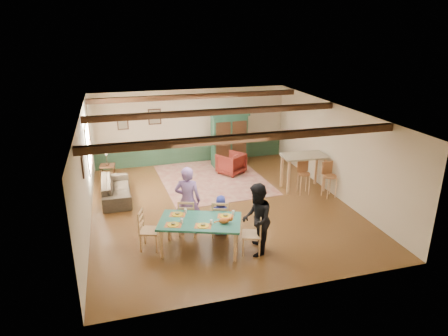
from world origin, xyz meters
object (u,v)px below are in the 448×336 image
object	(u,v)px
armoire	(229,140)
armchair	(231,163)
counter_table	(303,172)
dining_chair_far_left	(188,217)
dining_chair_far_right	(221,218)
person_child	(221,215)
bar_stool_right	(330,180)
table_lamp	(106,157)
person_woman	(257,220)
dining_table	(200,236)
dining_chair_end_left	(150,230)
dining_chair_end_right	(252,234)
end_table	(108,173)
bar_stool_left	(304,178)
sofa	(116,189)
cat	(224,220)
person_man	(188,201)

from	to	relation	value
armoire	armchair	xyz separation A→B (m)	(-0.18, -0.87, -0.60)
counter_table	dining_chair_far_left	bearing A→B (deg)	-154.84
armchair	counter_table	bearing A→B (deg)	98.57
dining_chair_far_right	counter_table	size ratio (longest dim) A/B	0.71
dining_chair_far_left	armchair	xyz separation A→B (m)	(2.22, 3.77, -0.11)
person_child	armchair	bearing A→B (deg)	-90.04
armchair	bar_stool_right	bearing A→B (deg)	96.00
person_child	table_lamp	xyz separation A→B (m)	(-2.62, 4.33, 0.33)
person_woman	dining_chair_far_right	bearing A→B (deg)	-130.27
dining_table	dining_chair_end_left	distance (m)	1.15
dining_chair_far_left	bar_stool_right	bearing A→B (deg)	-146.24
dining_chair_end_right	bar_stool_right	size ratio (longest dim) A/B	0.90
dining_chair_far_right	end_table	world-z (taller)	dining_chair_far_right
dining_chair_far_right	table_lamp	distance (m)	5.12
bar_stool_left	sofa	bearing A→B (deg)	174.99
armoire	end_table	xyz separation A→B (m)	(-4.25, -0.52, -0.68)
person_woman	bar_stool_left	size ratio (longest dim) A/B	1.62
dining_chair_far_left	sofa	distance (m)	3.16
dining_table	cat	size ratio (longest dim) A/B	5.00
person_man	sofa	world-z (taller)	person_man
person_man	table_lamp	distance (m)	4.46
dining_chair_far_left	dining_chair_far_right	distance (m)	0.80
dining_chair_far_right	sofa	size ratio (longest dim) A/B	0.47
dining_chair_end_right	person_child	size ratio (longest dim) A/B	0.95
dining_table	counter_table	size ratio (longest dim) A/B	1.35
bar_stool_right	dining_chair_end_right	bearing A→B (deg)	-150.68
dining_chair_far_right	bar_stool_right	bearing A→B (deg)	-139.77
counter_table	sofa	bearing A→B (deg)	171.47
person_woman	cat	size ratio (longest dim) A/B	4.58
counter_table	end_table	bearing A→B (deg)	158.65
armoire	sofa	size ratio (longest dim) A/B	0.95
cat	person_child	bearing A→B (deg)	99.46
armoire	bar_stool_right	xyz separation A→B (m)	(2.04, -3.55, -0.44)
counter_table	cat	bearing A→B (deg)	-138.59
dining_chair_end_right	person_man	size ratio (longest dim) A/B	0.55
table_lamp	bar_stool_right	bearing A→B (deg)	-25.77
dining_chair_far_left	dining_chair_end_left	xyz separation A→B (m)	(-0.95, -0.42, 0.00)
armoire	armchair	world-z (taller)	armoire
dining_table	armchair	distance (m)	5.04
dining_chair_far_right	bar_stool_left	distance (m)	3.57
dining_chair_end_left	person_child	bearing A→B (deg)	-62.70
bar_stool_left	bar_stool_right	distance (m)	0.75
dining_chair_far_right	end_table	bearing A→B (deg)	-39.53
dining_chair_end_left	bar_stool_left	world-z (taller)	bar_stool_left
dining_chair_end_right	end_table	bearing A→B (deg)	-130.26
dining_chair_far_left	dining_chair_end_right	xyz separation A→B (m)	(1.21, -1.20, 0.00)
dining_chair_end_left	armoire	xyz separation A→B (m)	(3.36, 5.06, 0.49)
person_man	end_table	distance (m)	4.50
armchair	table_lamp	xyz separation A→B (m)	(-4.07, 0.35, 0.47)
dining_chair_far_right	cat	bearing A→B (deg)	100.37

